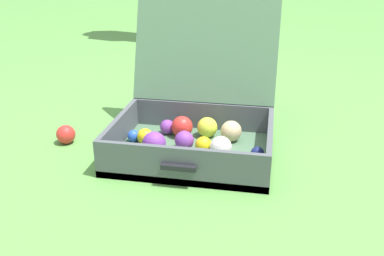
{
  "coord_description": "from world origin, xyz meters",
  "views": [
    {
      "loc": [
        0.24,
        -1.32,
        0.71
      ],
      "look_at": [
        -0.02,
        0.05,
        0.11
      ],
      "focal_mm": 40.62,
      "sensor_mm": 36.0,
      "label": 1
    }
  ],
  "objects": [
    {
      "name": "ground_plane",
      "position": [
        0.0,
        0.0,
        0.0
      ],
      "size": [
        16.0,
        16.0,
        0.0
      ],
      "primitive_type": "plane",
      "color": "#569342"
    },
    {
      "name": "open_suitcase",
      "position": [
        -0.02,
        0.12,
        0.11
      ],
      "size": [
        0.56,
        0.6,
        0.53
      ],
      "color": "#4C7051",
      "rests_on": "ground"
    },
    {
      "name": "stray_ball_on_grass",
      "position": [
        -0.51,
        0.07,
        0.04
      ],
      "size": [
        0.07,
        0.07,
        0.07
      ],
      "primitive_type": "sphere",
      "color": "red",
      "rests_on": "ground"
    }
  ]
}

